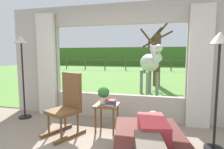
% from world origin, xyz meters
% --- Properties ---
extents(back_wall_with_window, '(5.20, 0.12, 2.55)m').
position_xyz_m(back_wall_with_window, '(0.00, 2.26, 1.25)').
color(back_wall_with_window, '#ADA599').
rests_on(back_wall_with_window, ground_plane).
extents(curtain_panel_left, '(0.44, 0.10, 2.40)m').
position_xyz_m(curtain_panel_left, '(-1.69, 2.12, 1.20)').
color(curtain_panel_left, beige).
rests_on(curtain_panel_left, ground_plane).
extents(curtain_panel_right, '(0.44, 0.10, 2.40)m').
position_xyz_m(curtain_panel_right, '(1.69, 2.12, 1.20)').
color(curtain_panel_right, beige).
rests_on(curtain_panel_right, ground_plane).
extents(outdoor_pasture_lawn, '(36.00, 21.68, 0.02)m').
position_xyz_m(outdoor_pasture_lawn, '(0.00, 13.16, 0.01)').
color(outdoor_pasture_lawn, '#568438').
rests_on(outdoor_pasture_lawn, ground_plane).
extents(distant_hill_ridge, '(36.00, 2.00, 2.40)m').
position_xyz_m(distant_hill_ridge, '(0.00, 23.00, 1.20)').
color(distant_hill_ridge, '#406F29').
rests_on(distant_hill_ridge, ground_plane).
extents(reclining_person, '(0.44, 1.43, 0.22)m').
position_xyz_m(reclining_person, '(0.85, 0.32, 0.52)').
color(reclining_person, '#B23338').
rests_on(reclining_person, recliner_sofa).
extents(rocking_chair, '(0.70, 0.81, 1.12)m').
position_xyz_m(rocking_chair, '(-0.69, 1.20, 0.55)').
color(rocking_chair, brown).
rests_on(rocking_chair, ground_plane).
extents(side_table, '(0.44, 0.44, 0.52)m').
position_xyz_m(side_table, '(-0.02, 1.49, 0.43)').
color(side_table, brown).
rests_on(side_table, ground_plane).
extents(potted_plant, '(0.22, 0.22, 0.32)m').
position_xyz_m(potted_plant, '(-0.10, 1.55, 0.70)').
color(potted_plant, silver).
rests_on(potted_plant, side_table).
extents(book_stack, '(0.20, 0.16, 0.11)m').
position_xyz_m(book_stack, '(0.07, 1.43, 0.57)').
color(book_stack, beige).
rests_on(book_stack, side_table).
extents(floor_lamp_left, '(0.32, 0.32, 1.87)m').
position_xyz_m(floor_lamp_left, '(-2.06, 1.75, 1.51)').
color(floor_lamp_left, black).
rests_on(floor_lamp_left, ground_plane).
extents(floor_lamp_right, '(0.32, 0.32, 1.78)m').
position_xyz_m(floor_lamp_right, '(1.75, 1.21, 1.43)').
color(floor_lamp_right, black).
rests_on(floor_lamp_right, ground_plane).
extents(horse, '(0.93, 1.81, 1.73)m').
position_xyz_m(horse, '(0.62, 4.64, 1.16)').
color(horse, '#B2B2AD').
rests_on(horse, outdoor_pasture_lawn).
extents(pasture_tree, '(1.52, 1.43, 2.99)m').
position_xyz_m(pasture_tree, '(0.81, 6.98, 1.37)').
color(pasture_tree, '#4C3823').
rests_on(pasture_tree, outdoor_pasture_lawn).
extents(pasture_fence_line, '(16.10, 0.10, 1.10)m').
position_xyz_m(pasture_fence_line, '(0.00, 15.03, 0.74)').
color(pasture_fence_line, brown).
rests_on(pasture_fence_line, outdoor_pasture_lawn).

